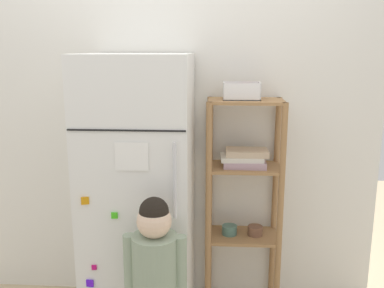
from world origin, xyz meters
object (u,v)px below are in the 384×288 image
object	(u,v)px
refrigerator	(140,195)
child_standing	(155,271)
pantry_shelf_unit	(244,186)
fruit_bin	(243,93)

from	to	relation	value
refrigerator	child_standing	distance (m)	0.52
pantry_shelf_unit	fruit_bin	size ratio (longest dim) A/B	6.30
child_standing	fruit_bin	bearing A→B (deg)	54.48
child_standing	fruit_bin	world-z (taller)	fruit_bin
child_standing	fruit_bin	xyz separation A→B (m)	(0.44, 0.62, 0.81)
refrigerator	child_standing	size ratio (longest dim) A/B	1.68
pantry_shelf_unit	fruit_bin	distance (m)	0.56
pantry_shelf_unit	refrigerator	bearing A→B (deg)	-164.92
pantry_shelf_unit	fruit_bin	xyz separation A→B (m)	(-0.02, 0.00, 0.56)
fruit_bin	pantry_shelf_unit	bearing A→B (deg)	-15.20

